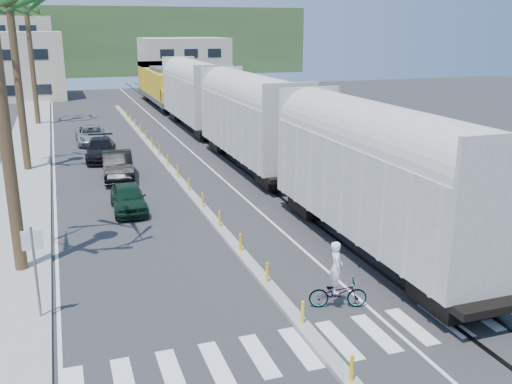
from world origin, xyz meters
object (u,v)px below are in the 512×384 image
street_sign (34,260)px  cyclist (337,287)px  car_lead (128,198)px  car_second (118,166)px

street_sign → cyclist: street_sign is taller
street_sign → car_lead: (3.87, 9.96, -1.30)m
cyclist → car_second: bearing=32.4°
car_lead → cyclist: (4.99, -12.13, 0.03)m
car_lead → cyclist: 13.11m
car_second → cyclist: size_ratio=2.18×
cyclist → car_lead: bearing=40.2°
car_lead → car_second: car_second is taller
street_sign → cyclist: size_ratio=1.35×
car_second → cyclist: 19.14m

